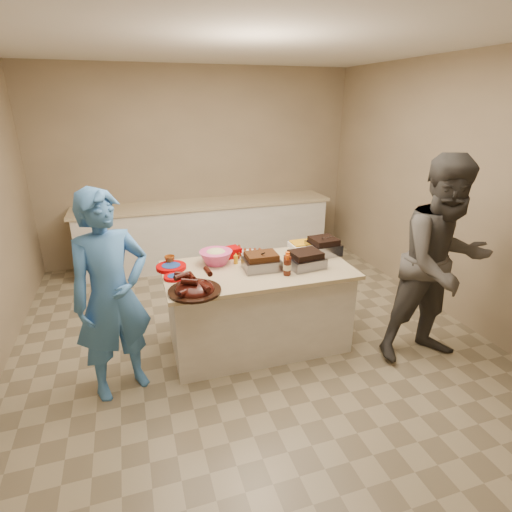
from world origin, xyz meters
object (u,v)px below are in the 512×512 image
object	(u,v)px
rib_platter	(195,292)
roasting_pan	(323,254)
coleslaw_bowl	(216,264)
island	(258,343)
bbq_bottle_a	(287,275)
mustard_bottle	(236,264)
guest_gray	(425,354)
bbq_bottle_b	(287,274)
guest_blue	(125,386)
plastic_cup	(170,265)

from	to	relation	value
rib_platter	roasting_pan	xyz separation A→B (m)	(1.37, 0.46, 0.00)
rib_platter	coleslaw_bowl	bearing A→B (deg)	61.09
island	bbq_bottle_a	bearing A→B (deg)	-48.20
roasting_pan	mustard_bottle	bearing A→B (deg)	175.48
guest_gray	bbq_bottle_b	bearing A→B (deg)	163.37
mustard_bottle	guest_blue	world-z (taller)	mustard_bottle
coleslaw_bowl	guest_blue	world-z (taller)	coleslaw_bowl
mustard_bottle	guest_gray	world-z (taller)	mustard_bottle
roasting_pan	plastic_cup	size ratio (longest dim) A/B	2.96
bbq_bottle_a	mustard_bottle	xyz separation A→B (m)	(-0.36, 0.39, 0.00)
roasting_pan	guest_blue	world-z (taller)	roasting_pan
bbq_bottle_a	rib_platter	bearing A→B (deg)	-174.01
bbq_bottle_b	coleslaw_bowl	bearing A→B (deg)	141.67
bbq_bottle_b	guest_gray	xyz separation A→B (m)	(1.25, -0.46, -0.81)
plastic_cup	guest_blue	size ratio (longest dim) A/B	0.06
mustard_bottle	plastic_cup	size ratio (longest dim) A/B	1.15
guest_blue	roasting_pan	bearing A→B (deg)	-9.89
bbq_bottle_b	rib_platter	bearing A→B (deg)	-172.75
guest_blue	guest_gray	size ratio (longest dim) A/B	0.90
bbq_bottle_a	guest_blue	world-z (taller)	bbq_bottle_a
bbq_bottle_a	plastic_cup	world-z (taller)	bbq_bottle_a
rib_platter	guest_gray	bearing A→B (deg)	-9.55
bbq_bottle_a	roasting_pan	bearing A→B (deg)	34.85
bbq_bottle_b	guest_blue	world-z (taller)	bbq_bottle_b
guest_gray	coleslaw_bowl	bearing A→B (deg)	157.17
rib_platter	roasting_pan	distance (m)	1.45
bbq_bottle_a	mustard_bottle	world-z (taller)	bbq_bottle_a
bbq_bottle_a	mustard_bottle	distance (m)	0.53
roasting_pan	mustard_bottle	size ratio (longest dim) A/B	2.57
guest_blue	guest_gray	distance (m)	2.74
rib_platter	guest_gray	distance (m)	2.27
plastic_cup	rib_platter	bearing A→B (deg)	-79.31
rib_platter	mustard_bottle	size ratio (longest dim) A/B	3.88
island	guest_blue	bearing A→B (deg)	-167.35
mustard_bottle	plastic_cup	distance (m)	0.61
coleslaw_bowl	plastic_cup	xyz separation A→B (m)	(-0.42, 0.10, 0.00)
guest_blue	bbq_bottle_b	bearing A→B (deg)	-19.38
island	roasting_pan	world-z (taller)	roasting_pan
rib_platter	island	bearing A→B (deg)	26.30
mustard_bottle	bbq_bottle_a	bearing A→B (deg)	-47.61
bbq_bottle_b	guest_blue	distance (m)	1.67
rib_platter	plastic_cup	size ratio (longest dim) A/B	4.47
bbq_bottle_b	guest_gray	size ratio (longest dim) A/B	0.11
bbq_bottle_a	guest_blue	bearing A→B (deg)	-178.44
plastic_cup	coleslaw_bowl	bearing A→B (deg)	-14.13
bbq_bottle_a	guest_gray	size ratio (longest dim) A/B	0.10
island	coleslaw_bowl	xyz separation A→B (m)	(-0.34, 0.22, 0.81)
bbq_bottle_b	plastic_cup	bearing A→B (deg)	150.90
bbq_bottle_a	bbq_bottle_b	size ratio (longest dim) A/B	0.92
island	guest_gray	size ratio (longest dim) A/B	0.92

